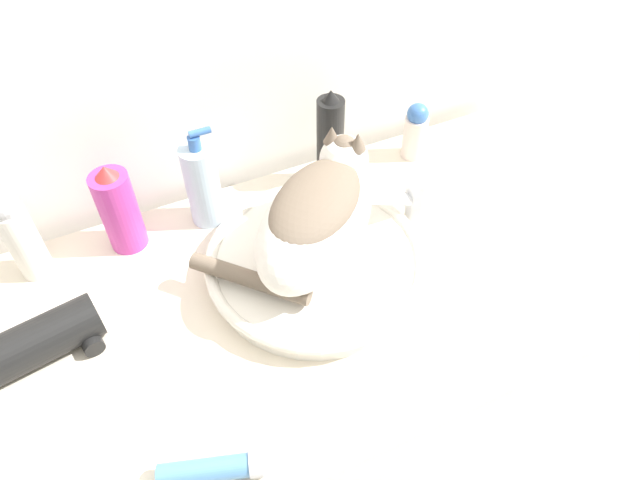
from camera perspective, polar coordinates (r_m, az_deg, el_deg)
wall_back at (r=1.05m, az=-8.59°, el=20.86°), size 8.00×0.05×2.40m
vanity_counter at (r=1.36m, az=0.18°, el=-16.07°), size 1.12×0.60×0.89m
sink_basin at (r=0.97m, az=-0.41°, el=-2.23°), size 0.38×0.38×0.05m
cat at (r=0.90m, az=-0.34°, el=2.52°), size 0.36×0.31×0.18m
faucet at (r=1.04m, az=9.30°, el=4.03°), size 0.14×0.05×0.13m
lotion_bottle_white at (r=1.05m, az=-27.81°, el=0.42°), size 0.05×0.05×0.18m
spray_bottle_trigger at (r=1.04m, az=-19.47°, el=2.88°), size 0.07×0.07×0.18m
hairspray_can_black at (r=1.10m, az=1.02°, el=9.85°), size 0.05×0.05×0.21m
deodorant_stick at (r=1.20m, az=9.51°, el=10.72°), size 0.05×0.05×0.12m
soap_pump_bottle at (r=1.05m, az=-11.65°, el=5.49°), size 0.06×0.06×0.20m
cream_tube at (r=0.81m, az=-10.68°, el=-21.61°), size 0.14×0.07×0.04m
hair_dryer at (r=0.96m, az=-26.10°, el=-9.03°), size 0.20×0.11×0.07m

